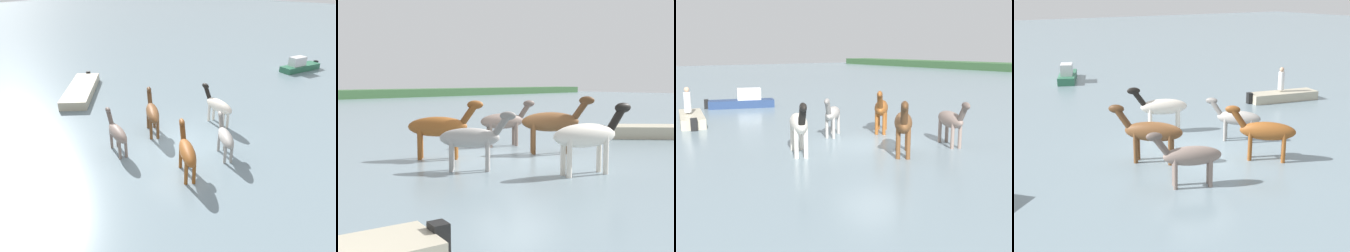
% 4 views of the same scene
% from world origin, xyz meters
% --- Properties ---
extents(ground_plane, '(153.43, 153.43, 0.00)m').
position_xyz_m(ground_plane, '(0.00, 0.00, 0.00)').
color(ground_plane, gray).
extents(horse_gray_outer, '(1.75, 1.75, 1.67)m').
position_xyz_m(horse_gray_outer, '(-2.18, -0.40, 0.92)').
color(horse_gray_outer, '#9E9993').
rests_on(horse_gray_outer, ground_plane).
extents(horse_dun_straggler, '(2.42, 1.25, 1.91)m').
position_xyz_m(horse_dun_straggler, '(-0.32, -2.94, 1.05)').
color(horse_dun_straggler, silver).
rests_on(horse_dun_straggler, ground_plane).
extents(horse_lead, '(2.02, 1.93, 1.88)m').
position_xyz_m(horse_lead, '(-1.69, 1.75, 1.04)').
color(horse_lead, brown).
rests_on(horse_lead, ground_plane).
extents(horse_mid_herd, '(2.20, 1.21, 1.75)m').
position_xyz_m(horse_mid_herd, '(1.70, 2.24, 0.96)').
color(horse_mid_herd, gray).
rests_on(horse_mid_herd, ground_plane).
extents(horse_rear_stallion, '(2.17, 1.98, 1.98)m').
position_xyz_m(horse_rear_stallion, '(1.71, -0.12, 1.09)').
color(horse_rear_stallion, brown).
rests_on(horse_rear_stallion, ground_plane).
extents(boat_tender_starboard, '(4.01, 1.80, 0.71)m').
position_xyz_m(boat_tender_starboard, '(-8.42, -4.33, 0.16)').
color(boat_tender_starboard, '#B7AD93').
rests_on(boat_tender_starboard, ground_plane).
extents(boat_launch_far, '(2.28, 3.78, 1.31)m').
position_xyz_m(boat_launch_far, '(-0.56, -15.58, 0.30)').
color(boat_launch_far, '#2D6B4C').
rests_on(boat_launch_far, ground_plane).
extents(person_spotter_bow, '(0.32, 0.32, 1.19)m').
position_xyz_m(person_spotter_bow, '(-8.43, -4.47, 1.11)').
color(person_spotter_bow, silver).
rests_on(person_spotter_bow, boat_tender_starboard).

